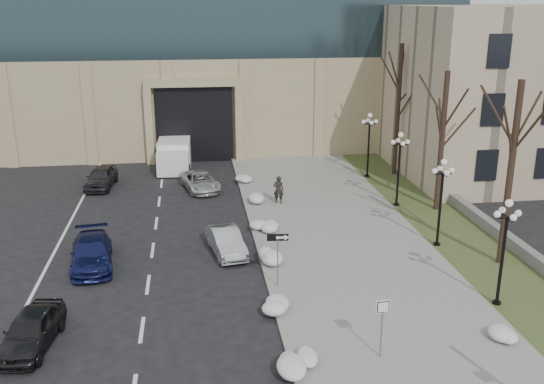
{
  "coord_description": "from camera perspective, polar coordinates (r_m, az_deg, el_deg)",
  "views": [
    {
      "loc": [
        -4.23,
        -15.55,
        12.42
      ],
      "look_at": [
        -0.49,
        12.16,
        3.5
      ],
      "focal_mm": 40.0,
      "sensor_mm": 36.0,
      "label": 1
    }
  ],
  "objects": [
    {
      "name": "snow_clump_h",
      "position": [
        25.16,
        21.28,
        -12.44
      ],
      "size": [
        1.1,
        1.6,
        0.36
      ],
      "primitive_type": "ellipsoid",
      "color": "silver",
      "rests_on": "sidewalk"
    },
    {
      "name": "sidewalk",
      "position": [
        32.95,
        6.49,
        -4.46
      ],
      "size": [
        9.0,
        40.0,
        0.12
      ],
      "primitive_type": "cube",
      "color": "gray",
      "rests_on": "ground"
    },
    {
      "name": "snow_clump_f",
      "position": [
        38.36,
        -1.53,
        -0.73
      ],
      "size": [
        1.1,
        1.6,
        0.36
      ],
      "primitive_type": "ellipsoid",
      "color": "silver",
      "rests_on": "sidewalk"
    },
    {
      "name": "tree_mid",
      "position": [
        37.29,
        15.84,
        6.34
      ],
      "size": [
        3.2,
        3.2,
        8.5
      ],
      "color": "black",
      "rests_on": "ground"
    },
    {
      "name": "lamppost_b",
      "position": [
        32.11,
        15.66,
        0.09
      ],
      "size": [
        1.18,
        1.18,
        4.76
      ],
      "color": "black",
      "rests_on": "ground"
    },
    {
      "name": "grass_strip",
      "position": [
        35.05,
        16.88,
        -3.77
      ],
      "size": [
        4.0,
        40.0,
        0.1
      ],
      "primitive_type": "cube",
      "color": "#3D4B25",
      "rests_on": "ground"
    },
    {
      "name": "one_way_sign",
      "position": [
        26.63,
        0.89,
        -4.91
      ],
      "size": [
        0.99,
        0.28,
        2.65
      ],
      "rotation": [
        0.0,
        0.0,
        -0.08
      ],
      "color": "slate",
      "rests_on": "ground"
    },
    {
      "name": "tree_near",
      "position": [
        30.22,
        21.77,
        3.82
      ],
      "size": [
        3.2,
        3.2,
        9.0
      ],
      "color": "black",
      "rests_on": "ground"
    },
    {
      "name": "keep_sign",
      "position": [
        22.15,
        10.35,
        -11.45
      ],
      "size": [
        0.51,
        0.07,
        2.37
      ],
      "rotation": [
        0.0,
        0.0,
        0.02
      ],
      "color": "slate",
      "rests_on": "ground"
    },
    {
      "name": "curb",
      "position": [
        32.19,
        -1.33,
        -4.87
      ],
      "size": [
        0.3,
        40.0,
        0.14
      ],
      "primitive_type": "cube",
      "color": "gray",
      "rests_on": "ground"
    },
    {
      "name": "snow_clump_d",
      "position": [
        29.94,
        -0.53,
        -6.19
      ],
      "size": [
        1.1,
        1.6,
        0.36
      ],
      "primitive_type": "ellipsoid",
      "color": "silver",
      "rests_on": "sidewalk"
    },
    {
      "name": "lamppost_c",
      "position": [
        37.92,
        11.89,
        3.04
      ],
      "size": [
        1.18,
        1.18,
        4.76
      ],
      "color": "black",
      "rests_on": "ground"
    },
    {
      "name": "snow_clump_b",
      "position": [
        21.87,
        2.56,
        -15.98
      ],
      "size": [
        1.1,
        1.6,
        0.36
      ],
      "primitive_type": "ellipsoid",
      "color": "silver",
      "rests_on": "sidewalk"
    },
    {
      "name": "classical_building",
      "position": [
        51.22,
        23.51,
        9.05
      ],
      "size": [
        22.0,
        18.12,
        12.0
      ],
      "color": "#BDAC8E",
      "rests_on": "ground"
    },
    {
      "name": "car_e",
      "position": [
        43.34,
        -15.79,
        1.35
      ],
      "size": [
        2.13,
        4.39,
        1.44
      ],
      "primitive_type": "imported",
      "rotation": [
        0.0,
        0.0,
        -0.1
      ],
      "color": "#2E2D32",
      "rests_on": "ground"
    },
    {
      "name": "stone_wall",
      "position": [
        37.48,
        18.48,
        -2.04
      ],
      "size": [
        0.5,
        30.0,
        0.7
      ],
      "primitive_type": "cube",
      "color": "gray",
      "rests_on": "ground"
    },
    {
      "name": "lamppost_a",
      "position": [
        26.62,
        21.05,
        -4.1
      ],
      "size": [
        1.18,
        1.18,
        4.76
      ],
      "color": "black",
      "rests_on": "ground"
    },
    {
      "name": "snow_clump_g",
      "position": [
        42.62,
        -2.74,
        1.15
      ],
      "size": [
        1.1,
        1.6,
        0.36
      ],
      "primitive_type": "ellipsoid",
      "color": "silver",
      "rests_on": "sidewalk"
    },
    {
      "name": "car_c",
      "position": [
        30.79,
        -16.61,
        -5.5
      ],
      "size": [
        2.49,
        4.92,
        1.37
      ],
      "primitive_type": "imported",
      "rotation": [
        0.0,
        0.0,
        0.12
      ],
      "color": "#171C50",
      "rests_on": "ground"
    },
    {
      "name": "lamppost_d",
      "position": [
        43.92,
        9.12,
        5.18
      ],
      "size": [
        1.18,
        1.18,
        4.76
      ],
      "color": "black",
      "rests_on": "ground"
    },
    {
      "name": "snow_clump_c",
      "position": [
        25.52,
        0.9,
        -10.66
      ],
      "size": [
        1.1,
        1.6,
        0.36
      ],
      "primitive_type": "ellipsoid",
      "color": "silver",
      "rests_on": "sidewalk"
    },
    {
      "name": "box_truck",
      "position": [
        47.57,
        -9.14,
        3.64
      ],
      "size": [
        2.63,
        6.92,
        2.17
      ],
      "rotation": [
        0.0,
        0.0,
        -0.03
      ],
      "color": "silver",
      "rests_on": "ground"
    },
    {
      "name": "car_a",
      "position": [
        24.75,
        -21.74,
        -11.99
      ],
      "size": [
        2.17,
        4.23,
        1.38
      ],
      "primitive_type": "imported",
      "rotation": [
        0.0,
        0.0,
        -0.14
      ],
      "color": "black",
      "rests_on": "ground"
    },
    {
      "name": "tree_far",
      "position": [
        44.53,
        11.88,
        9.23
      ],
      "size": [
        3.2,
        3.2,
        9.5
      ],
      "color": "black",
      "rests_on": "ground"
    },
    {
      "name": "car_b",
      "position": [
        31.02,
        -4.34,
        -4.66
      ],
      "size": [
        2.07,
        4.13,
        1.3
      ],
      "primitive_type": "imported",
      "rotation": [
        0.0,
        0.0,
        0.18
      ],
      "color": "#ADB1B5",
      "rests_on": "ground"
    },
    {
      "name": "snow_clump_e",
      "position": [
        33.78,
        -0.57,
        -3.33
      ],
      "size": [
        1.1,
        1.6,
        0.36
      ],
      "primitive_type": "ellipsoid",
      "color": "silver",
      "rests_on": "sidewalk"
    },
    {
      "name": "car_d",
      "position": [
        41.46,
        -6.79,
        1.02
      ],
      "size": [
        3.03,
        4.76,
        1.22
      ],
      "primitive_type": "imported",
      "rotation": [
        0.0,
        0.0,
        0.24
      ],
      "color": "silver",
      "rests_on": "ground"
    },
    {
      "name": "pedestrian",
      "position": [
        38.02,
        0.62,
        0.22
      ],
      "size": [
        0.73,
        0.57,
        1.77
      ],
      "primitive_type": "imported",
      "rotation": [
        0.0,
        0.0,
        2.9
      ],
      "color": "black",
      "rests_on": "sidewalk"
    }
  ]
}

